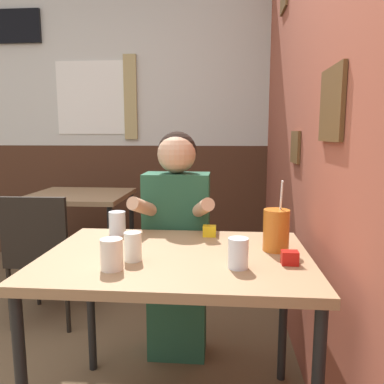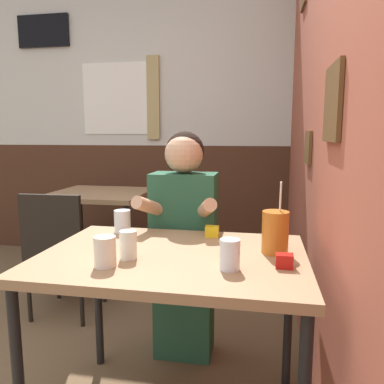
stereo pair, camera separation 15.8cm
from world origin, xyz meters
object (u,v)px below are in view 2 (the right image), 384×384
Objects in this scene: main_table at (173,270)px; background_table at (100,202)px; person_seated at (184,242)px; chair_near_window at (61,245)px; cocktail_pitcher at (275,232)px.

main_table and background_table have the same top height.
background_table is 1.31m from person_seated.
main_table is 1.23× the size of chair_near_window.
main_table is 0.85× the size of person_seated.
person_seated is (0.90, -0.95, -0.01)m from background_table.
person_seated reaches higher than main_table.
cocktail_pitcher is at bearing -42.93° from person_seated.
chair_near_window is at bearing 152.63° from cocktail_pitcher.
cocktail_pitcher is (1.33, -0.69, 0.33)m from chair_near_window.
cocktail_pitcher reaches higher than chair_near_window.
main_table is 1.74m from background_table.
chair_near_window is at bearing 163.10° from person_seated.
person_seated is at bearing -46.38° from background_table.
chair_near_window is at bearing 140.56° from main_table.
main_table is 1.23m from chair_near_window.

